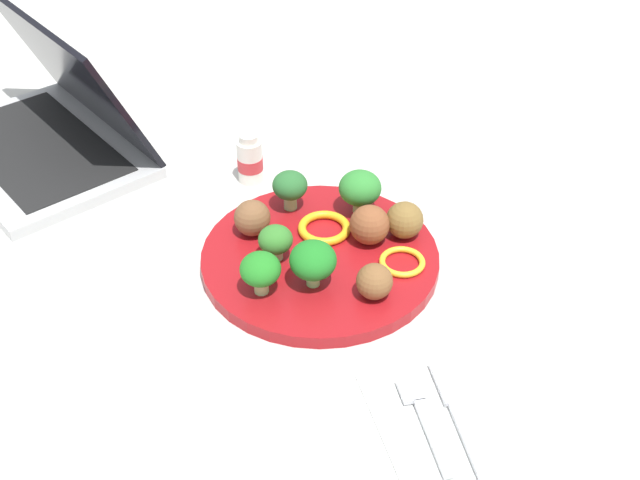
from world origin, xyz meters
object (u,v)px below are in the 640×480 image
at_px(broccoli_floret_mid_right, 260,270).
at_px(meatball_center, 374,281).
at_px(yogurt_bottle, 250,160).
at_px(laptop, 48,129).
at_px(meatball_far_rim, 371,226).
at_px(broccoli_floret_center, 293,186).
at_px(plate, 320,259).
at_px(pepper_ring_mid_right, 324,228).
at_px(knife, 458,412).
at_px(broccoli_floret_mid_left, 313,261).
at_px(napkin, 442,425).
at_px(fork, 422,420).
at_px(broccoli_floret_back_left, 276,240).
at_px(pepper_ring_near_rim, 402,262).
at_px(broccoli_floret_near_rim, 360,189).
at_px(meatball_mid_right, 252,218).
at_px(meatball_front_left, 405,220).

xyz_separation_m(broccoli_floret_mid_right, meatball_center, (-0.05, -0.11, -0.01)).
bearing_deg(yogurt_bottle, laptop, 53.93).
bearing_deg(meatball_far_rim, broccoli_floret_center, 30.24).
bearing_deg(broccoli_floret_center, plate, 177.57).
bearing_deg(laptop, yogurt_bottle, -126.07).
relative_size(pepper_ring_mid_right, knife, 0.44).
bearing_deg(laptop, broccoli_floret_mid_left, -151.30).
bearing_deg(pepper_ring_mid_right, broccoli_floret_center, 15.43).
distance_m(meatball_center, pepper_ring_mid_right, 0.13).
relative_size(meatball_center, napkin, 0.24).
relative_size(broccoli_floret_mid_right, laptop, 0.14).
distance_m(meatball_center, laptop, 0.54).
xyz_separation_m(fork, knife, (-0.00, -0.04, -0.00)).
bearing_deg(broccoli_floret_center, broccoli_floret_back_left, 147.71).
bearing_deg(pepper_ring_near_rim, broccoli_floret_near_rim, 1.55).
distance_m(fork, knife, 0.04).
xyz_separation_m(broccoli_floret_mid_left, pepper_ring_near_rim, (-0.01, -0.11, -0.03)).
height_order(broccoli_floret_mid_right, pepper_ring_near_rim, broccoli_floret_mid_right).
bearing_deg(meatball_mid_right, pepper_ring_mid_right, -110.76).
distance_m(broccoli_floret_back_left, meatball_front_left, 0.16).
relative_size(broccoli_floret_center, meatball_front_left, 1.15).
xyz_separation_m(broccoli_floret_mid_left, pepper_ring_mid_right, (0.08, -0.05, -0.03)).
distance_m(plate, napkin, 0.27).
height_order(pepper_ring_near_rim, laptop, laptop).
relative_size(broccoli_floret_center, knife, 0.36).
distance_m(meatball_far_rim, meatball_mid_right, 0.14).
bearing_deg(knife, meatball_far_rim, -6.22).
distance_m(plate, broccoli_floret_back_left, 0.06).
bearing_deg(broccoli_floret_center, broccoli_floret_mid_left, 167.62).
xyz_separation_m(napkin, fork, (0.01, 0.02, 0.00)).
height_order(broccoli_floret_center, pepper_ring_mid_right, broccoli_floret_center).
bearing_deg(pepper_ring_near_rim, pepper_ring_mid_right, 32.93).
bearing_deg(knife, meatball_center, 2.58).
xyz_separation_m(pepper_ring_mid_right, yogurt_bottle, (0.16, 0.04, 0.01)).
xyz_separation_m(broccoli_floret_center, fork, (-0.36, 0.01, -0.04)).
xyz_separation_m(meatball_mid_right, knife, (-0.33, -0.09, -0.03)).
bearing_deg(meatball_front_left, meatball_mid_right, 66.14).
bearing_deg(napkin, pepper_ring_mid_right, -0.99).
xyz_separation_m(broccoli_floret_mid_left, yogurt_bottle, (0.25, -0.01, -0.02)).
bearing_deg(broccoli_floret_mid_right, broccoli_floret_near_rim, -59.62).
height_order(meatball_front_left, fork, meatball_front_left).
relative_size(broccoli_floret_back_left, meatball_center, 1.07).
xyz_separation_m(meatball_front_left, napkin, (-0.26, 0.09, -0.04)).
height_order(broccoli_floret_near_rim, meatball_front_left, broccoli_floret_near_rim).
xyz_separation_m(pepper_ring_mid_right, pepper_ring_near_rim, (-0.09, -0.06, -0.00)).
bearing_deg(laptop, meatball_center, -148.40).
distance_m(meatball_mid_right, pepper_ring_mid_right, 0.09).
distance_m(napkin, laptop, 0.70).
xyz_separation_m(meatball_mid_right, yogurt_bottle, (0.13, -0.04, -0.01)).
bearing_deg(laptop, fork, -157.86).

